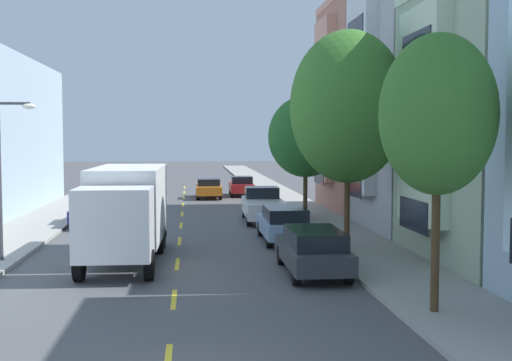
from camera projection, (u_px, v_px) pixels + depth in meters
ground_plane at (183, 208)px, 40.56m from camera, size 160.00×160.00×0.00m
sidewalk_left at (59, 212)px, 37.85m from camera, size 3.20×120.00×0.14m
sidewalk_right at (301, 209)px, 39.29m from camera, size 3.20×120.00×0.14m
lane_centerline_dashes at (182, 219)px, 35.10m from camera, size 0.14×47.20×0.01m
townhouse_third_dove_grey at (478, 103)px, 31.06m from camera, size 11.72×8.06×12.43m
townhouse_fourth_terracotta at (414, 109)px, 39.23m from camera, size 11.29×8.06×12.63m
street_tree_nearest at (438, 115)px, 15.68m from camera, size 2.83×2.83×6.76m
street_tree_second at (348, 107)px, 24.55m from camera, size 4.38×4.38×8.29m
street_tree_third at (306, 137)px, 33.54m from camera, size 3.86×3.86×6.40m
street_lamp at (4, 165)px, 22.47m from camera, size 1.35×0.28×5.58m
delivery_box_truck at (126, 208)px, 23.11m from camera, size 2.57×7.95×3.32m
parked_sedan_navy at (92, 210)px, 32.72m from camera, size 1.93×4.55×1.43m
parked_wagon_sky at (284, 223)px, 27.44m from camera, size 1.83×4.70×1.50m
parked_hatchback_teal at (130, 182)px, 53.50m from camera, size 1.76×4.01×1.50m
parked_wagon_charcoal at (313, 250)px, 20.90m from camera, size 1.82×4.70×1.50m
parked_wagon_silver at (111, 196)px, 39.90m from camera, size 1.87×4.72×1.50m
parked_hatchback_red at (241, 186)px, 49.05m from camera, size 1.81×4.03×1.50m
parked_suv_champagne at (138, 175)px, 60.07m from camera, size 2.08×4.85×1.93m
parked_pickup_white at (263, 205)px, 34.29m from camera, size 2.12×5.34×1.73m
moving_orange_sedan at (208, 188)px, 47.34m from camera, size 1.80×4.50×1.43m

